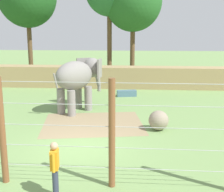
{
  "coord_description": "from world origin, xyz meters",
  "views": [
    {
      "loc": [
        2.3,
        -11.42,
        4.7
      ],
      "look_at": [
        1.08,
        3.56,
        1.4
      ],
      "focal_mm": 48.09,
      "sensor_mm": 36.0,
      "label": 1
    }
  ],
  "objects": [
    {
      "name": "cable_fence",
      "position": [
        -0.04,
        -3.01,
        1.69
      ],
      "size": [
        11.38,
        0.2,
        3.37
      ],
      "color": "brown",
      "rests_on": "ground"
    },
    {
      "name": "embankment_wall",
      "position": [
        0.0,
        13.44,
        0.87
      ],
      "size": [
        36.0,
        1.8,
        1.74
      ],
      "primitive_type": "cube",
      "color": "tan",
      "rests_on": "ground"
    },
    {
      "name": "dirt_patch",
      "position": [
        0.12,
        3.22,
        0.0
      ],
      "size": [
        5.65,
        4.92,
        0.01
      ],
      "primitive_type": "cube",
      "rotation": [
        0.0,
        0.0,
        0.17
      ],
      "color": "#937F5B",
      "rests_on": "ground"
    },
    {
      "name": "zookeeper",
      "position": [
        0.05,
        -3.75,
        0.93
      ],
      "size": [
        0.27,
        0.58,
        1.67
      ],
      "color": "#33384C",
      "rests_on": "ground"
    },
    {
      "name": "elephant",
      "position": [
        -1.09,
        5.7,
        2.02
      ],
      "size": [
        2.9,
        3.73,
        3.05
      ],
      "color": "gray",
      "rests_on": "ground"
    },
    {
      "name": "ground_plane",
      "position": [
        0.0,
        0.0,
        0.0
      ],
      "size": [
        120.0,
        120.0,
        0.0
      ],
      "primitive_type": "plane",
      "color": "#759956"
    },
    {
      "name": "feed_trough",
      "position": [
        1.63,
        9.93,
        0.22
      ],
      "size": [
        1.47,
        0.76,
        0.44
      ],
      "color": "slate",
      "rests_on": "ground"
    },
    {
      "name": "tree_behind_wall",
      "position": [
        1.91,
        17.47,
        7.31
      ],
      "size": [
        5.32,
        5.32,
        10.13
      ],
      "color": "brown",
      "rests_on": "ground"
    },
    {
      "name": "enrichment_ball",
      "position": [
        3.41,
        2.49,
        0.48
      ],
      "size": [
        0.96,
        0.96,
        0.96
      ],
      "primitive_type": "sphere",
      "color": "gray",
      "rests_on": "ground"
    }
  ]
}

